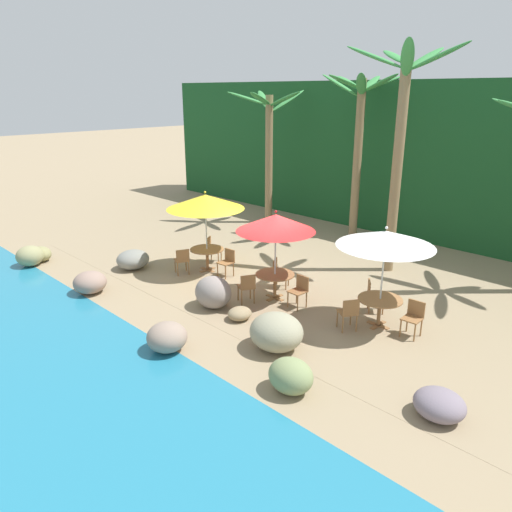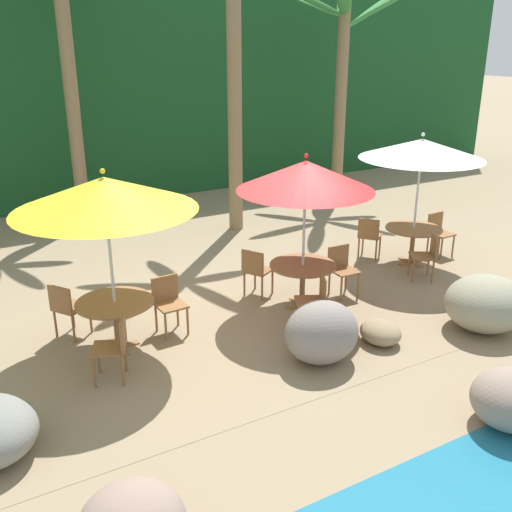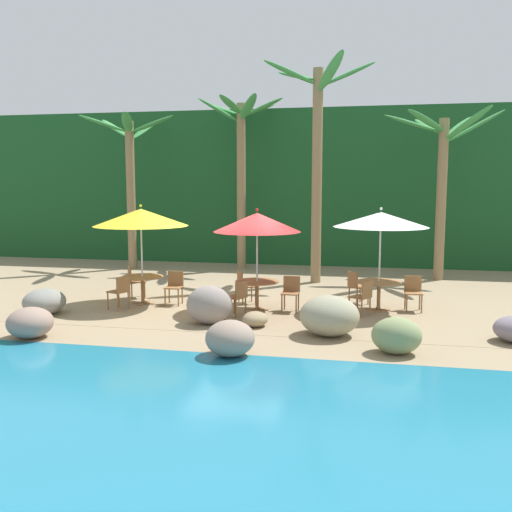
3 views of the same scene
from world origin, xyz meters
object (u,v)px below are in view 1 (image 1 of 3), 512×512
object	(u,v)px
chair_yellow_inland	(212,247)
chair_white_inland	(373,293)
chair_yellow_seaward	(227,261)
chair_red_inland	(279,271)
palm_tree_second	(359,128)
chair_white_seaward	(414,316)
dining_table_yellow	(207,252)
chair_white_left	(349,312)
umbrella_white	(386,239)
palm_tree_nearest	(269,136)
umbrella_red	(276,223)
chair_red_seaward	(300,289)
chair_red_left	(247,286)
umbrella_yellow	(205,202)
dining_table_white	(380,303)
dining_table_red	(275,278)
palm_tree_third	(401,129)
chair_yellow_left	(182,259)

from	to	relation	value
chair_yellow_inland	chair_white_inland	world-z (taller)	same
chair_yellow_seaward	chair_red_inland	xyz separation A→B (m)	(1.77, 0.45, 0.00)
chair_yellow_seaward	chair_white_inland	bearing A→B (deg)	11.50
palm_tree_second	chair_white_seaward	bearing A→B (deg)	-45.84
dining_table_yellow	chair_white_left	bearing A→B (deg)	-3.07
chair_white_seaward	dining_table_yellow	bearing A→B (deg)	-175.09
dining_table_yellow	chair_white_seaward	xyz separation A→B (m)	(6.97, 0.60, -0.10)
umbrella_white	palm_tree_nearest	xyz separation A→B (m)	(-9.00, 5.46, 1.48)
umbrella_red	chair_yellow_inland	bearing A→B (deg)	168.00
dining_table_yellow	palm_tree_nearest	bearing A→B (deg)	115.97
chair_red_seaward	chair_white_left	bearing A→B (deg)	-8.25
umbrella_white	palm_tree_second	xyz separation A→B (m)	(-4.96, 6.12, 1.99)
chair_red_inland	chair_red_left	bearing A→B (deg)	-82.68
chair_yellow_inland	palm_tree_second	bearing A→B (deg)	73.97
umbrella_yellow	dining_table_white	bearing A→B (deg)	4.29
umbrella_white	dining_table_red	bearing A→B (deg)	-169.19
chair_red_left	umbrella_yellow	bearing A→B (deg)	162.00
dining_table_yellow	umbrella_white	size ratio (longest dim) A/B	0.42
chair_white_left	palm_tree_nearest	world-z (taller)	palm_tree_nearest
chair_red_seaward	chair_white_inland	distance (m)	1.94
chair_yellow_seaward	dining_table_red	xyz separation A→B (m)	(2.27, -0.24, 0.10)
chair_red_left	chair_red_seaward	bearing A→B (deg)	36.72
chair_red_left	chair_white_left	bearing A→B (deg)	11.67
umbrella_red	chair_red_left	distance (m)	1.91
chair_red_inland	palm_tree_second	size ratio (longest dim) A/B	0.14
chair_red_seaward	umbrella_white	distance (m)	2.84
chair_red_inland	chair_yellow_seaward	bearing A→B (deg)	-165.72
chair_white_inland	palm_tree_second	size ratio (longest dim) A/B	0.14
chair_white_seaward	palm_tree_third	size ratio (longest dim) A/B	0.13
dining_table_yellow	dining_table_red	xyz separation A→B (m)	(3.12, -0.12, 0.00)
chair_white_inland	chair_white_left	bearing A→B (deg)	-81.62
umbrella_yellow	palm_tree_nearest	bearing A→B (deg)	115.97
dining_table_yellow	chair_yellow_left	world-z (taller)	chair_yellow_left
chair_yellow_seaward	dining_table_white	size ratio (longest dim) A/B	0.79
umbrella_yellow	chair_white_seaward	bearing A→B (deg)	4.91
dining_table_red	dining_table_white	world-z (taller)	same
palm_tree_second	chair_yellow_seaward	bearing A→B (deg)	-92.79
chair_yellow_inland	chair_red_left	xyz separation A→B (m)	(3.35, -1.58, 0.00)
dining_table_yellow	chair_red_inland	world-z (taller)	chair_red_inland
umbrella_yellow	chair_yellow_seaward	size ratio (longest dim) A/B	3.03
dining_table_yellow	umbrella_red	size ratio (longest dim) A/B	0.43
dining_table_white	umbrella_red	bearing A→B (deg)	-169.19
chair_white_seaward	umbrella_yellow	bearing A→B (deg)	-175.09
dining_table_red	chair_red_left	bearing A→B (deg)	-110.88
chair_white_seaward	chair_yellow_inland	bearing A→B (deg)	179.51
chair_red_inland	umbrella_red	bearing A→B (deg)	-54.47
chair_red_left	palm_tree_third	world-z (taller)	palm_tree_third
umbrella_red	chair_white_seaward	world-z (taller)	umbrella_red
chair_yellow_inland	chair_white_left	size ratio (longest dim) A/B	1.00
chair_yellow_left	dining_table_red	xyz separation A→B (m)	(3.37, 0.70, 0.10)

